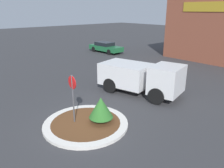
# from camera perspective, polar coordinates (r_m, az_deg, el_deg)

# --- Properties ---
(ground_plane) EXTENTS (120.00, 120.00, 0.00)m
(ground_plane) POSITION_cam_1_polar(r_m,az_deg,el_deg) (10.59, -6.83, -10.57)
(ground_plane) COLOR #38383A
(traffic_island) EXTENTS (3.98, 3.98, 0.14)m
(traffic_island) POSITION_cam_1_polar(r_m,az_deg,el_deg) (10.56, -6.84, -10.25)
(traffic_island) COLOR silver
(traffic_island) RESTS_ON ground_plane
(stop_sign) EXTENTS (0.61, 0.07, 2.42)m
(stop_sign) POSITION_cam_1_polar(r_m,az_deg,el_deg) (10.05, -10.22, -2.09)
(stop_sign) COLOR #4C4C51
(stop_sign) RESTS_ON ground_plane
(island_shrub) EXTENTS (1.14, 1.14, 1.23)m
(island_shrub) POSITION_cam_1_polar(r_m,az_deg,el_deg) (10.20, -2.92, -6.12)
(island_shrub) COLOR brown
(island_shrub) RESTS_ON traffic_island
(utility_truck) EXTENTS (5.58, 3.28, 2.09)m
(utility_truck) POSITION_cam_1_polar(r_m,az_deg,el_deg) (14.00, 7.36, 1.99)
(utility_truck) COLOR white
(utility_truck) RESTS_ON ground_plane
(parked_sedan_green) EXTENTS (4.73, 1.94, 1.28)m
(parked_sedan_green) POSITION_cam_1_polar(r_m,az_deg,el_deg) (28.00, -1.71, 9.62)
(parked_sedan_green) COLOR #1E6638
(parked_sedan_green) RESTS_ON ground_plane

